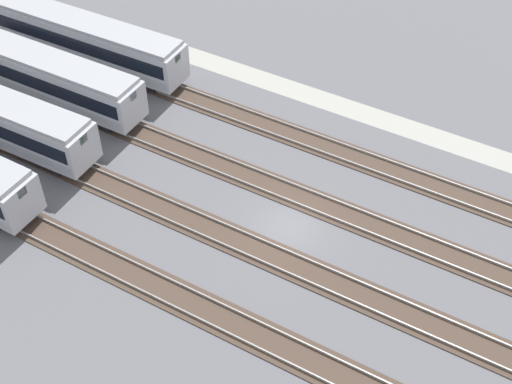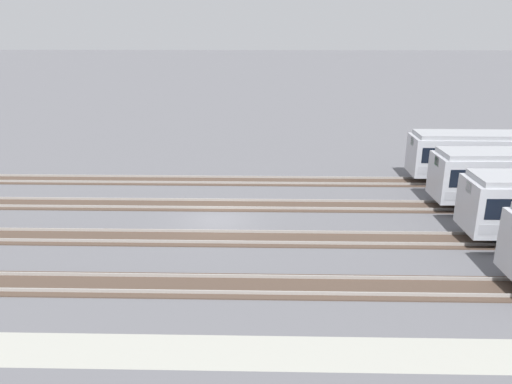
% 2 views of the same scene
% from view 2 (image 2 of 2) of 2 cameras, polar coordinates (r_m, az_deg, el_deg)
% --- Properties ---
extents(ground_plane, '(400.00, 400.00, 0.00)m').
position_cam_2_polar(ground_plane, '(29.45, -4.43, -3.29)').
color(ground_plane, '#5B5B60').
extents(service_walkway, '(54.00, 2.00, 0.01)m').
position_cam_2_polar(service_walkway, '(18.66, -8.26, -17.60)').
color(service_walkway, '#9E9E93').
rests_on(service_walkway, ground).
extents(rail_track_nearest, '(90.00, 2.23, 0.21)m').
position_cam_2_polar(rail_track_nearest, '(22.50, -6.36, -10.55)').
color(rail_track_nearest, '#47382D').
rests_on(rail_track_nearest, ground).
extents(rail_track_near_inner, '(90.00, 2.24, 0.21)m').
position_cam_2_polar(rail_track_near_inner, '(27.08, -4.96, -5.24)').
color(rail_track_near_inner, '#47382D').
rests_on(rail_track_near_inner, ground).
extents(rail_track_middle, '(90.00, 2.24, 0.21)m').
position_cam_2_polar(rail_track_middle, '(31.83, -3.99, -1.48)').
color(rail_track_middle, '#47382D').
rests_on(rail_track_middle, ground).
extents(rail_track_far_inner, '(90.00, 2.23, 0.21)m').
position_cam_2_polar(rail_track_far_inner, '(36.69, -3.27, 1.29)').
color(rail_track_far_inner, '#47382D').
rests_on(rail_track_far_inner, ground).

